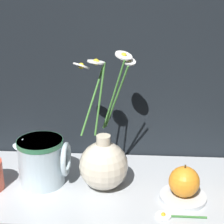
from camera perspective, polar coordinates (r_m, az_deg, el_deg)
name	(u,v)px	position (r m, az deg, el deg)	size (l,w,h in m)	color
ground_plane	(115,189)	(1.02, 0.51, -11.65)	(6.00, 6.00, 0.00)	black
shelf	(115,187)	(1.02, 0.51, -11.36)	(0.84, 0.36, 0.01)	#B2B7BC
vase_with_flowers	(104,163)	(0.97, -1.27, -7.72)	(0.17, 0.15, 0.35)	beige
ceramic_pitcher	(42,160)	(1.01, -10.61, -7.18)	(0.14, 0.12, 0.14)	silver
saucer_plate	(183,197)	(0.97, 10.76, -12.56)	(0.12, 0.12, 0.01)	silver
orange_fruit	(184,182)	(0.95, 10.94, -10.38)	(0.08, 0.08, 0.08)	orange
loose_daisy	(169,216)	(0.91, 8.73, -15.37)	(0.12, 0.04, 0.01)	#336B2D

